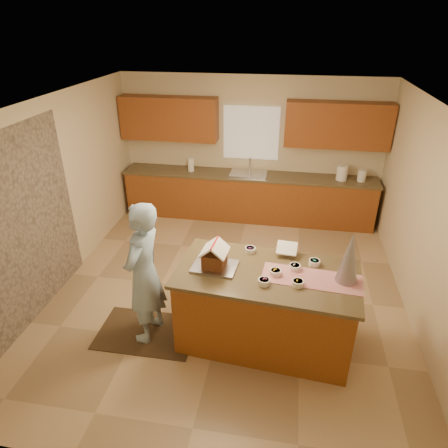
{
  "coord_description": "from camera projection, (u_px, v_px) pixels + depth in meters",
  "views": [
    {
      "loc": [
        0.73,
        -4.74,
        3.63
      ],
      "look_at": [
        -0.1,
        0.2,
        1.0
      ],
      "focal_mm": 31.97,
      "sensor_mm": 36.0,
      "label": 1
    }
  ],
  "objects": [
    {
      "name": "upper_cabinet_left",
      "position": [
        169.0,
        118.0,
        7.52
      ],
      "size": [
        1.85,
        0.35,
        0.8
      ],
      "primitive_type": "cube",
      "color": "brown",
      "rests_on": "wall_back"
    },
    {
      "name": "island_base",
      "position": [
        265.0,
        309.0,
        4.8
      ],
      "size": [
        2.08,
        1.17,
        0.98
      ],
      "primitive_type": "cube",
      "rotation": [
        0.0,
        0.0,
        -0.09
      ],
      "color": "brown",
      "rests_on": "floor"
    },
    {
      "name": "canister_b",
      "position": [
        342.0,
        173.0,
        7.32
      ],
      "size": [
        0.19,
        0.19,
        0.28
      ],
      "primitive_type": "cylinder",
      "color": "white",
      "rests_on": "back_counter_top"
    },
    {
      "name": "paper_towel",
      "position": [
        191.0,
        165.0,
        7.75
      ],
      "size": [
        0.12,
        0.12,
        0.26
      ],
      "primitive_type": "cylinder",
      "color": "white",
      "rests_on": "back_counter_top"
    },
    {
      "name": "island_top",
      "position": [
        267.0,
        274.0,
        4.57
      ],
      "size": [
        2.17,
        1.27,
        0.04
      ],
      "primitive_type": "cube",
      "rotation": [
        0.0,
        0.0,
        -0.09
      ],
      "color": "brown",
      "rests_on": "island_base"
    },
    {
      "name": "window_curtain",
      "position": [
        251.0,
        133.0,
        7.54
      ],
      "size": [
        1.05,
        0.03,
        1.0
      ],
      "primitive_type": "cube",
      "color": "white",
      "rests_on": "wall_back"
    },
    {
      "name": "back_counter_top",
      "position": [
        248.0,
        175.0,
        7.65
      ],
      "size": [
        4.85,
        0.63,
        0.04
      ],
      "primitive_type": "cube",
      "color": "brown",
      "rests_on": "back_counter_base"
    },
    {
      "name": "canister_a",
      "position": [
        341.0,
        174.0,
        7.33
      ],
      "size": [
        0.17,
        0.17,
        0.24
      ],
      "primitive_type": "cylinder",
      "color": "white",
      "rests_on": "back_counter_top"
    },
    {
      "name": "wall_left",
      "position": [
        56.0,
        196.0,
        5.67
      ],
      "size": [
        5.5,
        5.5,
        0.0
      ],
      "primitive_type": "plane",
      "color": "beige",
      "rests_on": "floor"
    },
    {
      "name": "cookbook",
      "position": [
        287.0,
        248.0,
        4.83
      ],
      "size": [
        0.26,
        0.21,
        0.1
      ],
      "primitive_type": "cube",
      "rotation": [
        -1.13,
        0.0,
        -0.09
      ],
      "color": "white",
      "rests_on": "island_top"
    },
    {
      "name": "wall_back",
      "position": [
        251.0,
        148.0,
        7.7
      ],
      "size": [
        5.5,
        5.5,
        0.0
      ],
      "primitive_type": "plane",
      "color": "beige",
      "rests_on": "floor"
    },
    {
      "name": "baking_tray",
      "position": [
        215.0,
        266.0,
        4.64
      ],
      "size": [
        0.54,
        0.42,
        0.03
      ],
      "primitive_type": "cube",
      "rotation": [
        0.0,
        0.0,
        -0.09
      ],
      "color": "silver",
      "rests_on": "island_top"
    },
    {
      "name": "tinsel_tree",
      "position": [
        350.0,
        257.0,
        4.27
      ],
      "size": [
        0.26,
        0.26,
        0.61
      ],
      "primitive_type": "cone",
      "rotation": [
        0.0,
        0.0,
        -0.09
      ],
      "color": "#B9BBC6",
      "rests_on": "island_top"
    },
    {
      "name": "back_counter_base",
      "position": [
        248.0,
        197.0,
        7.86
      ],
      "size": [
        4.8,
        0.6,
        0.88
      ],
      "primitive_type": "cube",
      "color": "brown",
      "rests_on": "floor"
    },
    {
      "name": "wall_right",
      "position": [
        428.0,
        223.0,
        4.93
      ],
      "size": [
        5.5,
        5.5,
        0.0
      ],
      "primitive_type": "plane",
      "color": "beige",
      "rests_on": "floor"
    },
    {
      "name": "upper_cabinet_right",
      "position": [
        338.0,
        125.0,
        7.06
      ],
      "size": [
        1.85,
        0.35,
        0.8
      ],
      "primitive_type": "cube",
      "color": "brown",
      "rests_on": "wall_back"
    },
    {
      "name": "stone_accent",
      "position": [
        25.0,
        228.0,
        5.01
      ],
      "size": [
        0.0,
        2.5,
        2.5
      ],
      "primitive_type": "plane",
      "rotation": [
        1.57,
        0.0,
        1.57
      ],
      "color": "gray",
      "rests_on": "wall_left"
    },
    {
      "name": "rug",
      "position": [
        147.0,
        332.0,
        5.13
      ],
      "size": [
        1.23,
        0.81,
        0.01
      ],
      "primitive_type": "cube",
      "color": "black",
      "rests_on": "floor"
    },
    {
      "name": "ceiling",
      "position": [
        230.0,
        104.0,
        4.67
      ],
      "size": [
        5.5,
        5.5,
        0.0
      ],
      "primitive_type": "plane",
      "color": "silver",
      "rests_on": "floor"
    },
    {
      "name": "floor",
      "position": [
        228.0,
        290.0,
        5.93
      ],
      "size": [
        5.5,
        5.5,
        0.0
      ],
      "primitive_type": "plane",
      "color": "tan",
      "rests_on": "ground"
    },
    {
      "name": "sink",
      "position": [
        248.0,
        176.0,
        7.65
      ],
      "size": [
        0.7,
        0.45,
        0.12
      ],
      "primitive_type": "cube",
      "color": "silver",
      "rests_on": "back_counter_top"
    },
    {
      "name": "boy",
      "position": [
        144.0,
        274.0,
        4.7
      ],
      "size": [
        0.53,
        0.72,
        1.82
      ],
      "primitive_type": "imported",
      "rotation": [
        0.0,
        0.0,
        -1.72
      ],
      "color": "#95B6D4",
      "rests_on": "rug"
    },
    {
      "name": "table_runner",
      "position": [
        312.0,
        278.0,
        4.44
      ],
      "size": [
        1.14,
        0.49,
        0.01
      ],
      "primitive_type": "cube",
      "rotation": [
        0.0,
        0.0,
        -0.09
      ],
      "color": "#A50B1F",
      "rests_on": "island_top"
    },
    {
      "name": "canister_c",
      "position": [
        362.0,
        176.0,
        7.29
      ],
      "size": [
        0.15,
        0.15,
        0.21
      ],
      "primitive_type": "cylinder",
      "color": "white",
      "rests_on": "back_counter_top"
    },
    {
      "name": "gingerbread_house",
      "position": [
        215.0,
        257.0,
        4.58
      ],
      "size": [
        0.33,
        0.34,
        0.31
      ],
      "color": "#572A16",
      "rests_on": "baking_tray"
    },
    {
      "name": "faucet",
      "position": [
        250.0,
        164.0,
        7.73
      ],
      "size": [
        0.03,
        0.03,
        0.28
      ],
      "primitive_type": "cylinder",
      "color": "silver",
      "rests_on": "back_counter_top"
    },
    {
      "name": "wall_front",
      "position": [
        171.0,
        368.0,
        2.9
      ],
      "size": [
        5.5,
        5.5,
        0.0
      ],
      "primitive_type": "plane",
      "color": "beige",
      "rests_on": "floor"
    },
    {
      "name": "candy_bowls",
      "position": [
        283.0,
        269.0,
        4.56
      ],
      "size": [
        0.91,
        0.77,
        0.06
      ],
      "color": "white",
      "rests_on": "island_top"
    }
  ]
}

